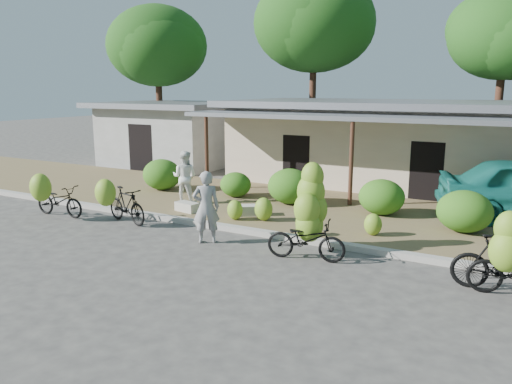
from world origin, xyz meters
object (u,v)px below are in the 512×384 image
Objects in this scene: tree_far_center at (312,22)px; tree_center_right at (501,33)px; bike_far_left at (55,198)px; sack_far at (187,207)px; vendor at (206,207)px; bike_left at (122,203)px; sack_near at (251,210)px; bike_center at (309,221)px; tree_back_left at (156,44)px; bystander at (185,177)px; bike_right at (504,259)px.

tree_far_center is 1.18× the size of tree_center_right.
tree_center_right is 4.43× the size of bike_far_left.
sack_far is at bearing -60.24° from bike_far_left.
vendor is (2.12, -2.03, 0.66)m from sack_far.
tree_far_center is 9.07m from tree_center_right.
sack_near is at bearing -38.79° from bike_left.
bike_center reaches higher than sack_near.
bike_far_left is 3.97m from sack_far.
bike_center is at bearing -20.10° from sack_far.
sack_near is at bearing -40.18° from tree_back_left.
tree_center_right reaches higher than sack_far.
bike_center is at bearing 140.66° from bystander.
tree_far_center is at bearing -176.82° from tree_center_right.
tree_back_left is 17.77m from vendor.
tree_far_center reaches higher than tree_back_left.
bike_right is 2.54× the size of sack_far.
bike_center is at bearing -39.96° from tree_back_left.
bystander reaches higher than bike_right.
vendor reaches higher than bike_left.
bystander is (-2.90, 2.97, 0.06)m from vendor.
tree_center_right reaches higher than bike_left.
bike_center is at bearing -39.04° from sack_near.
tree_far_center is 14.95m from sack_near.
bike_far_left is (-1.77, -15.40, -6.66)m from tree_far_center.
tree_far_center is 11.38× the size of sack_near.
bike_left is 0.99× the size of vendor.
bike_right is at bearing 144.77° from vendor.
tree_center_right is 15.53m from sack_near.
bike_left is (0.56, -15.00, -6.62)m from tree_far_center.
bike_right is at bearing 149.20° from bystander.
sack_far is 0.43× the size of bystander.
bystander is at bearing 53.67° from bike_center.
bike_right is at bearing -92.43° from bike_far_left.
bike_center is 4.11m from bike_right.
tree_far_center is 5.24× the size of bike_far_left.
tree_far_center is at bearing -111.31° from vendor.
sack_far is 0.41× the size of vendor.
bike_center is at bearing -76.42° from bike_left.
bike_center reaches higher than bike_far_left.
tree_far_center is 17.53m from bike_center.
bike_far_left is 1.01× the size of bike_left.
tree_center_right is at bearing 11.63° from tree_back_left.
bike_center is at bearing -90.08° from bike_far_left.
sack_near is at bearing 63.43° from bike_right.
sack_near is 2.86m from bystander.
bike_left is at bearing -120.38° from sack_far.
bike_far_left is 8.14m from bike_center.
tree_center_right is at bearing -36.79° from bike_far_left.
sack_near is (3.53, -12.73, -6.98)m from tree_far_center.
sack_near is (2.97, 2.27, -0.36)m from bike_left.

